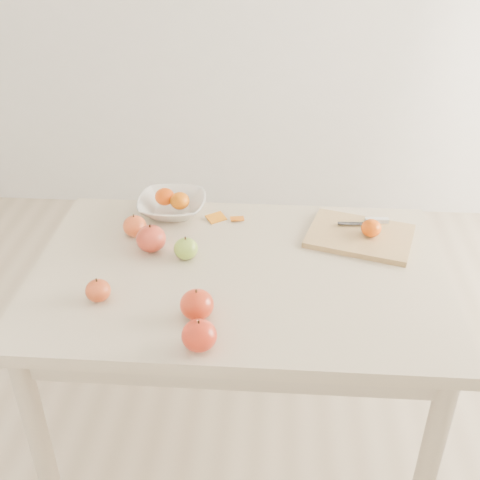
{
  "coord_description": "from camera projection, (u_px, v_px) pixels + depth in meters",
  "views": [
    {
      "loc": [
        0.1,
        -1.43,
        1.75
      ],
      "look_at": [
        0.0,
        0.05,
        0.82
      ],
      "focal_mm": 45.0,
      "sensor_mm": 36.0,
      "label": 1
    }
  ],
  "objects": [
    {
      "name": "ground",
      "position": [
        239.0,
        442.0,
        2.15
      ],
      "size": [
        3.5,
        3.5,
        0.0
      ],
      "primitive_type": "plane",
      "color": "#C6B293",
      "rests_on": "ground"
    },
    {
      "name": "bowl_tangerine_far",
      "position": [
        180.0,
        201.0,
        1.99
      ],
      "size": [
        0.06,
        0.06,
        0.06
      ],
      "primitive_type": "ellipsoid",
      "color": "#DC6307",
      "rests_on": "fruit_bowl"
    },
    {
      "name": "apple_red_e",
      "position": [
        197.0,
        305.0,
        1.54
      ],
      "size": [
        0.09,
        0.09,
        0.08
      ],
      "primitive_type": "ellipsoid",
      "color": "#9A060D",
      "rests_on": "table"
    },
    {
      "name": "board_tangerine",
      "position": [
        371.0,
        228.0,
        1.86
      ],
      "size": [
        0.06,
        0.06,
        0.05
      ],
      "primitive_type": "ellipsoid",
      "color": "#D63C07",
      "rests_on": "cutting_board"
    },
    {
      "name": "orange_peel_a",
      "position": [
        216.0,
        219.0,
        1.99
      ],
      "size": [
        0.07,
        0.07,
        0.01
      ],
      "primitive_type": "cube",
      "rotation": [
        0.21,
        0.0,
        0.62
      ],
      "color": "orange",
      "rests_on": "table"
    },
    {
      "name": "fruit_bowl",
      "position": [
        172.0,
        206.0,
        2.02
      ],
      "size": [
        0.23,
        0.23,
        0.06
      ],
      "primitive_type": "imported",
      "color": "silver",
      "rests_on": "table"
    },
    {
      "name": "bowl_tangerine_near",
      "position": [
        165.0,
        197.0,
        2.01
      ],
      "size": [
        0.07,
        0.07,
        0.06
      ],
      "primitive_type": "ellipsoid",
      "color": "#DF3E07",
      "rests_on": "fruit_bowl"
    },
    {
      "name": "table",
      "position": [
        239.0,
        297.0,
        1.8
      ],
      "size": [
        1.2,
        0.8,
        0.75
      ],
      "color": "#C5B495",
      "rests_on": "ground"
    },
    {
      "name": "apple_red_a",
      "position": [
        135.0,
        226.0,
        1.89
      ],
      "size": [
        0.07,
        0.07,
        0.07
      ],
      "primitive_type": "ellipsoid",
      "color": "#A21A13",
      "rests_on": "table"
    },
    {
      "name": "apple_red_d",
      "position": [
        98.0,
        291.0,
        1.61
      ],
      "size": [
        0.07,
        0.07,
        0.06
      ],
      "primitive_type": "ellipsoid",
      "color": "maroon",
      "rests_on": "table"
    },
    {
      "name": "apple_red_c",
      "position": [
        199.0,
        335.0,
        1.44
      ],
      "size": [
        0.09,
        0.09,
        0.08
      ],
      "primitive_type": "ellipsoid",
      "color": "maroon",
      "rests_on": "table"
    },
    {
      "name": "paring_knife",
      "position": [
        373.0,
        221.0,
        1.94
      ],
      "size": [
        0.17,
        0.05,
        0.01
      ],
      "color": "silver",
      "rests_on": "cutting_board"
    },
    {
      "name": "apple_green",
      "position": [
        186.0,
        249.0,
        1.78
      ],
      "size": [
        0.07,
        0.07,
        0.07
      ],
      "primitive_type": "ellipsoid",
      "color": "#669B2B",
      "rests_on": "table"
    },
    {
      "name": "apple_red_b",
      "position": [
        151.0,
        239.0,
        1.81
      ],
      "size": [
        0.09,
        0.09,
        0.08
      ],
      "primitive_type": "ellipsoid",
      "color": "#A00C17",
      "rests_on": "table"
    },
    {
      "name": "orange_peel_b",
      "position": [
        237.0,
        219.0,
        1.99
      ],
      "size": [
        0.05,
        0.04,
        0.01
      ],
      "primitive_type": "cube",
      "rotation": [
        -0.14,
        0.0,
        0.16
      ],
      "color": "#C8600E",
      "rests_on": "table"
    },
    {
      "name": "cutting_board",
      "position": [
        360.0,
        236.0,
        1.89
      ],
      "size": [
        0.37,
        0.31,
        0.02
      ],
      "primitive_type": "cube",
      "rotation": [
        0.0,
        0.0,
        -0.28
      ],
      "color": "tan",
      "rests_on": "table"
    }
  ]
}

